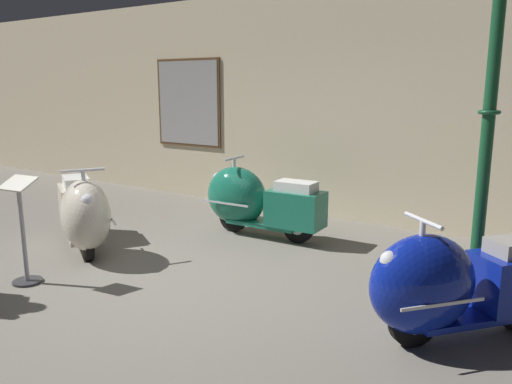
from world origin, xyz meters
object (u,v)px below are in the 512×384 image
(lamppost, at_px, (488,124))
(scooter_1, at_px, (254,201))
(info_stanchion, at_px, (24,240))
(scooter_2, at_px, (452,285))
(scooter_0, at_px, (83,212))

(lamppost, bearing_deg, scooter_1, 171.75)
(scooter_1, relative_size, lamppost, 0.53)
(info_stanchion, bearing_deg, scooter_1, 70.21)
(scooter_2, height_order, lamppost, lamppost)
(scooter_0, height_order, scooter_1, scooter_0)
(scooter_2, xyz_separation_m, info_stanchion, (-3.71, -1.12, -0.01))
(scooter_2, bearing_deg, scooter_0, -47.87)
(scooter_0, relative_size, scooter_1, 1.01)
(scooter_2, bearing_deg, info_stanchion, -33.59)
(lamppost, height_order, info_stanchion, lamppost)
(scooter_0, height_order, lamppost, lamppost)
(scooter_1, xyz_separation_m, lamppost, (2.75, -0.40, 1.12))
(scooter_1, bearing_deg, scooter_0, 49.81)
(lamppost, bearing_deg, info_stanchion, -149.29)
(scooter_0, xyz_separation_m, lamppost, (4.00, 1.24, 1.10))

